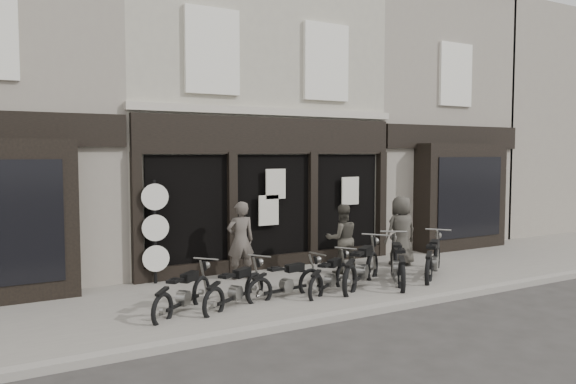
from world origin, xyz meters
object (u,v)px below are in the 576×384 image
motorcycle_6 (433,262)px  motorcycle_1 (236,292)px  man_centre (342,239)px  man_right (401,231)px  advert_sign_post (155,236)px  man_left (241,240)px  motorcycle_5 (398,267)px  motorcycle_0 (184,297)px  motorcycle_4 (362,271)px  motorcycle_3 (330,279)px  motorcycle_2 (287,284)px

motorcycle_6 → motorcycle_1: bearing=141.5°
man_centre → man_right: size_ratio=0.93×
advert_sign_post → man_left: bearing=-4.8°
motorcycle_5 → man_centre: man_centre is taller
man_right → advert_sign_post: advert_sign_post is taller
motorcycle_0 → motorcycle_4: bearing=-40.6°
motorcycle_1 → motorcycle_3: size_ratio=1.03×
man_left → advert_sign_post: bearing=-11.1°
man_centre → man_left: bearing=1.6°
motorcycle_1 → motorcycle_2: motorcycle_1 is taller
motorcycle_5 → advert_sign_post: bearing=97.6°
motorcycle_4 → motorcycle_3: bearing=148.9°
motorcycle_0 → motorcycle_2: (2.16, -0.04, -0.01)m
man_left → advert_sign_post: advert_sign_post is taller
motorcycle_4 → man_centre: size_ratio=1.23×
motorcycle_2 → man_centre: man_centre is taller
motorcycle_2 → motorcycle_6: size_ratio=0.98×
man_centre → motorcycle_5: bearing=129.2°
motorcycle_0 → motorcycle_5: 5.01m
motorcycle_0 → man_centre: 4.63m
motorcycle_3 → motorcycle_6: size_ratio=0.89×
advert_sign_post → man_right: bearing=0.3°
motorcycle_0 → motorcycle_5: (5.00, -0.13, 0.07)m
motorcycle_6 → advert_sign_post: size_ratio=0.81×
motorcycle_1 → man_right: (5.31, 1.36, 0.64)m
motorcycle_3 → motorcycle_5: motorcycle_5 is taller
motorcycle_3 → man_right: (3.13, 1.35, 0.65)m
motorcycle_3 → man_right: 3.46m
motorcycle_4 → motorcycle_0: bearing=144.0°
motorcycle_6 → man_centre: man_centre is taller
man_right → motorcycle_3: bearing=28.7°
motorcycle_0 → man_centre: (4.43, 1.23, 0.57)m
motorcycle_0 → man_left: size_ratio=0.93×
motorcycle_2 → advert_sign_post: (-1.97, 2.43, 0.82)m
motorcycle_0 → motorcycle_4: (4.06, -0.05, 0.07)m
man_centre → motorcycle_6: bearing=158.5°
motorcycle_4 → man_left: bearing=101.3°
motorcycle_0 → motorcycle_2: bearing=-41.0°
motorcycle_4 → motorcycle_2: bearing=144.4°
motorcycle_1 → motorcycle_6: 5.14m
motorcycle_3 → man_left: 2.38m
man_centre → advert_sign_post: 4.40m
motorcycle_6 → advert_sign_post: bearing=118.4°
motorcycle_6 → advert_sign_post: advert_sign_post is taller
motorcycle_4 → man_centre: man_centre is taller
motorcycle_3 → man_right: man_right is taller
man_left → man_right: size_ratio=1.00×
motorcycle_3 → man_centre: (1.26, 1.35, 0.59)m
motorcycle_1 → advert_sign_post: (-0.80, 2.52, 0.80)m
motorcycle_4 → advert_sign_post: (-3.86, 2.44, 0.73)m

